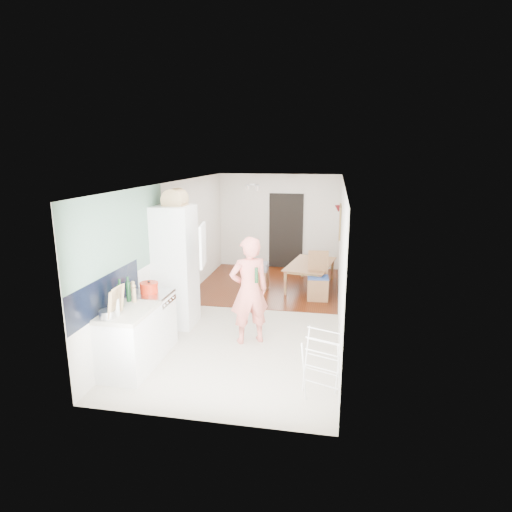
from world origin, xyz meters
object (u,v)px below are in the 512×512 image
(person, at_px, (249,281))
(dining_chair, at_px, (318,276))
(stool, at_px, (260,280))
(drying_rack, at_px, (322,366))
(dining_table, at_px, (311,278))

(person, distance_m, dining_chair, 2.57)
(dining_chair, bearing_deg, person, -117.87)
(stool, relative_size, drying_rack, 0.54)
(dining_table, relative_size, drying_rack, 1.61)
(dining_table, bearing_deg, drying_rack, -165.39)
(dining_table, height_order, drying_rack, drying_rack)
(person, height_order, dining_table, person)
(person, distance_m, stool, 2.86)
(dining_table, height_order, dining_chair, dining_chair)
(dining_table, distance_m, dining_chair, 0.85)
(dining_table, xyz_separation_m, dining_chair, (0.17, -0.79, 0.26))
(person, height_order, drying_rack, person)
(person, bearing_deg, stool, -111.18)
(dining_chair, bearing_deg, drying_rack, -91.01)
(stool, bearing_deg, dining_chair, -17.84)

